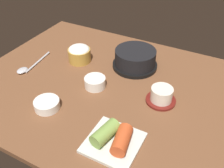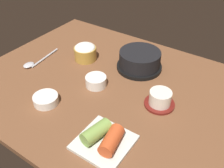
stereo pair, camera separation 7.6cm
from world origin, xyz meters
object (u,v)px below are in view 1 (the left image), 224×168
(tea_cup_with_saucer, at_px, (161,95))
(stone_pot, at_px, (135,58))
(spoon, at_px, (28,67))
(kimchi_plate, at_px, (113,139))
(banchan_cup_center, at_px, (95,82))
(rice_bowl, at_px, (79,53))
(side_bowl_near, at_px, (47,104))

(tea_cup_with_saucer, bearing_deg, stone_pot, 136.66)
(spoon, bearing_deg, tea_cup_with_saucer, 6.45)
(kimchi_plate, bearing_deg, banchan_cup_center, 131.80)
(rice_bowl, bearing_deg, tea_cup_with_saucer, -12.71)
(stone_pot, relative_size, side_bowl_near, 2.15)
(stone_pot, distance_m, kimchi_plate, 0.40)
(stone_pot, distance_m, spoon, 0.43)
(tea_cup_with_saucer, relative_size, kimchi_plate, 0.69)
(rice_bowl, height_order, kimchi_plate, rice_bowl)
(tea_cup_with_saucer, distance_m, side_bowl_near, 0.37)
(tea_cup_with_saucer, distance_m, spoon, 0.53)
(tea_cup_with_saucer, bearing_deg, banchan_cup_center, -171.95)
(tea_cup_with_saucer, distance_m, kimchi_plate, 0.24)
(stone_pot, height_order, spoon, stone_pot)
(kimchi_plate, relative_size, spoon, 0.79)
(stone_pot, relative_size, tea_cup_with_saucer, 1.77)
(spoon, bearing_deg, rice_bowl, 44.15)
(rice_bowl, xyz_separation_m, tea_cup_with_saucer, (0.38, -0.09, -0.01))
(rice_bowl, relative_size, kimchi_plate, 0.63)
(rice_bowl, distance_m, side_bowl_near, 0.29)
(kimchi_plate, bearing_deg, tea_cup_with_saucer, 76.15)
(rice_bowl, distance_m, spoon, 0.21)
(rice_bowl, height_order, spoon, rice_bowl)
(stone_pot, xyz_separation_m, kimchi_plate, (0.10, -0.38, -0.02))
(stone_pot, xyz_separation_m, banchan_cup_center, (-0.07, -0.19, -0.02))
(side_bowl_near, bearing_deg, tea_cup_with_saucer, 32.68)
(side_bowl_near, relative_size, spoon, 0.45)
(rice_bowl, relative_size, banchan_cup_center, 1.21)
(rice_bowl, xyz_separation_m, kimchi_plate, (0.32, -0.32, -0.02))
(kimchi_plate, height_order, side_bowl_near, kimchi_plate)
(rice_bowl, xyz_separation_m, banchan_cup_center, (0.14, -0.12, -0.02))
(kimchi_plate, bearing_deg, rice_bowl, 135.42)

